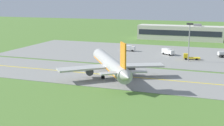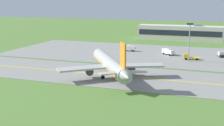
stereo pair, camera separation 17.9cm
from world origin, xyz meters
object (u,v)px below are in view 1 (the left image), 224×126
object	(u,v)px
service_truck_catering	(128,48)
service_truck_pushback	(189,57)
apron_light_mast	(189,37)
airplane_lead	(110,64)
service_truck_baggage	(168,51)

from	to	relation	value
service_truck_catering	service_truck_pushback	bearing A→B (deg)	-21.63
apron_light_mast	airplane_lead	bearing A→B (deg)	-120.84
service_truck_catering	airplane_lead	bearing A→B (deg)	-79.48
service_truck_baggage	apron_light_mast	bearing A→B (deg)	-50.15
service_truck_pushback	apron_light_mast	distance (m)	9.05
service_truck_baggage	apron_light_mast	xyz separation A→B (m)	(9.81, -11.75, 7.79)
service_truck_pushback	apron_light_mast	world-z (taller)	apron_light_mast
service_truck_baggage	service_truck_catering	bearing A→B (deg)	169.58
airplane_lead	apron_light_mast	size ratio (longest dim) A/B	2.37
apron_light_mast	service_truck_baggage	bearing A→B (deg)	129.85
apron_light_mast	service_truck_catering	bearing A→B (deg)	151.95
service_truck_baggage	service_truck_pushback	size ratio (longest dim) A/B	0.90
airplane_lead	service_truck_catering	xyz separation A→B (m)	(-8.91, 48.00, -2.60)
service_truck_baggage	service_truck_catering	distance (m)	19.00
airplane_lead	service_truck_baggage	xyz separation A→B (m)	(9.78, 44.56, -2.60)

